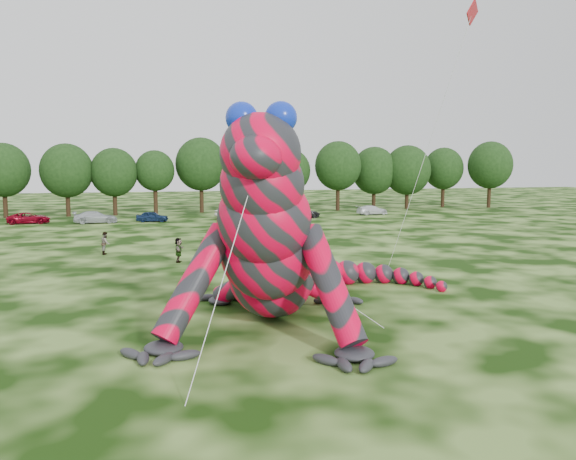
% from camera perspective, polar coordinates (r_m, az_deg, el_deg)
% --- Properties ---
extents(ground, '(240.00, 240.00, 0.00)m').
position_cam_1_polar(ground, '(22.09, -14.01, -11.66)').
color(ground, '#16330A').
rests_on(ground, ground).
extents(inflatable_gecko, '(20.69, 22.48, 9.21)m').
position_cam_1_polar(inflatable_gecko, '(25.47, -1.33, 1.59)').
color(inflatable_gecko, '#EA022F').
rests_on(inflatable_gecko, ground).
extents(flying_kite, '(3.45, 5.08, 16.25)m').
position_cam_1_polar(flying_kite, '(34.78, 17.57, 18.48)').
color(flying_kite, red).
rests_on(flying_kite, ground).
extents(tree_6, '(6.52, 5.86, 9.49)m').
position_cam_1_polar(tree_6, '(79.69, -26.90, 4.51)').
color(tree_6, black).
rests_on(tree_6, ground).
extents(tree_7, '(6.68, 6.01, 9.48)m').
position_cam_1_polar(tree_7, '(78.49, -21.54, 4.74)').
color(tree_7, black).
rests_on(tree_7, ground).
extents(tree_8, '(6.14, 5.53, 8.94)m').
position_cam_1_polar(tree_8, '(78.13, -17.24, 4.71)').
color(tree_8, black).
rests_on(tree_8, ground).
extents(tree_9, '(5.27, 4.74, 8.68)m').
position_cam_1_polar(tree_9, '(78.37, -13.35, 4.74)').
color(tree_9, black).
rests_on(tree_9, ground).
extents(tree_10, '(7.09, 6.38, 10.50)m').
position_cam_1_polar(tree_10, '(79.90, -8.81, 5.53)').
color(tree_10, black).
rests_on(tree_10, ground).
extents(tree_11, '(7.01, 6.31, 10.07)m').
position_cam_1_polar(tree_11, '(80.36, -4.22, 5.44)').
color(tree_11, black).
rests_on(tree_11, ground).
extents(tree_12, '(5.99, 5.39, 8.97)m').
position_cam_1_polar(tree_12, '(81.21, 0.18, 5.09)').
color(tree_12, black).
rests_on(tree_12, ground).
extents(tree_13, '(6.83, 6.15, 10.13)m').
position_cam_1_polar(tree_13, '(82.64, 5.10, 5.49)').
color(tree_13, black).
rests_on(tree_13, ground).
extents(tree_14, '(6.82, 6.14, 9.40)m').
position_cam_1_polar(tree_14, '(86.40, 8.74, 5.26)').
color(tree_14, black).
rests_on(tree_14, ground).
extents(tree_15, '(7.17, 6.45, 9.63)m').
position_cam_1_polar(tree_15, '(87.59, 12.02, 5.28)').
color(tree_15, black).
rests_on(tree_15, ground).
extents(tree_16, '(6.26, 5.63, 9.37)m').
position_cam_1_polar(tree_16, '(92.25, 15.50, 5.17)').
color(tree_16, black).
rests_on(tree_16, ground).
extents(tree_17, '(6.98, 6.28, 10.30)m').
position_cam_1_polar(tree_17, '(93.33, 19.82, 5.32)').
color(tree_17, black).
rests_on(tree_17, ground).
extents(car_2, '(4.78, 2.44, 1.29)m').
position_cam_1_polar(car_2, '(71.09, -24.83, 1.11)').
color(car_2, maroon).
rests_on(car_2, ground).
extents(car_3, '(4.96, 2.22, 1.41)m').
position_cam_1_polar(car_3, '(68.59, -18.97, 1.24)').
color(car_3, '#AFB5B9').
rests_on(car_3, ground).
extents(car_4, '(3.87, 2.00, 1.26)m').
position_cam_1_polar(car_4, '(68.38, -13.63, 1.34)').
color(car_4, '#13264C').
rests_on(car_4, ground).
extents(car_5, '(4.67, 2.31, 1.47)m').
position_cam_1_polar(car_5, '(70.89, -5.58, 1.77)').
color(car_5, silver).
rests_on(car_5, ground).
extents(car_6, '(4.86, 2.61, 1.30)m').
position_cam_1_polar(car_6, '(71.17, 1.45, 1.75)').
color(car_6, '#252528').
rests_on(car_6, ground).
extents(car_7, '(4.47, 2.22, 1.25)m').
position_cam_1_polar(car_7, '(76.65, 8.54, 2.02)').
color(car_7, white).
rests_on(car_7, ground).
extents(spectator_5, '(0.84, 1.68, 1.74)m').
position_cam_1_polar(spectator_5, '(40.07, -11.06, -2.01)').
color(spectator_5, gray).
rests_on(spectator_5, ground).
extents(spectator_2, '(0.80, 1.22, 1.76)m').
position_cam_1_polar(spectator_2, '(53.18, -2.54, 0.28)').
color(spectator_2, gray).
rests_on(spectator_2, ground).
extents(spectator_1, '(0.73, 0.90, 1.74)m').
position_cam_1_polar(spectator_1, '(44.94, -18.05, -1.27)').
color(spectator_1, gray).
rests_on(spectator_1, ground).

